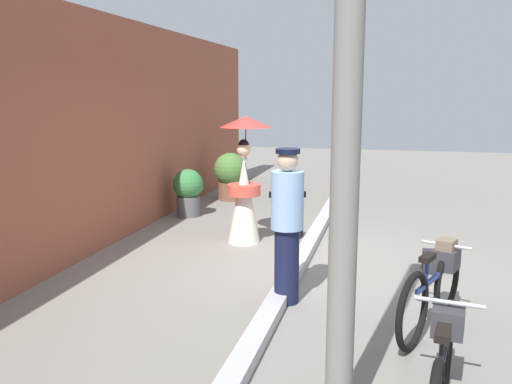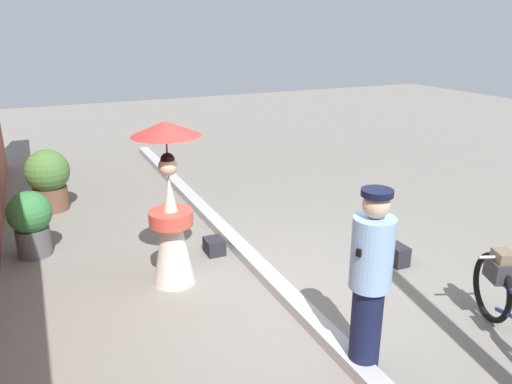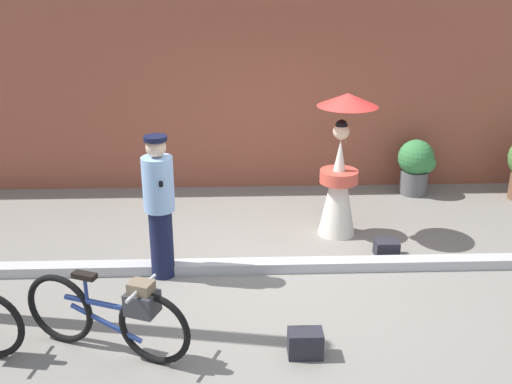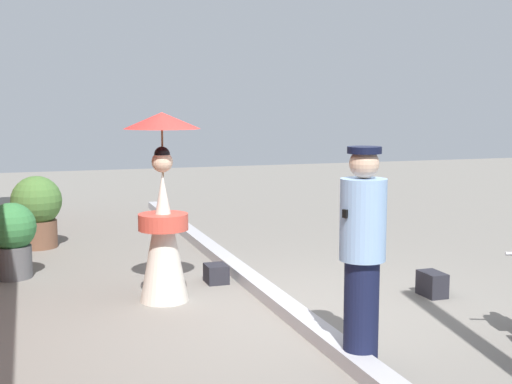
{
  "view_description": "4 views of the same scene",
  "coord_description": "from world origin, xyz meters",
  "px_view_note": "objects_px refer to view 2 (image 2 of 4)",
  "views": [
    {
      "loc": [
        -6.64,
        -1.09,
        2.19
      ],
      "look_at": [
        -0.04,
        0.58,
        0.94
      ],
      "focal_mm": 37.82,
      "sensor_mm": 36.0,
      "label": 1
    },
    {
      "loc": [
        -4.11,
        2.24,
        2.83
      ],
      "look_at": [
        0.5,
        0.12,
        1.08
      ],
      "focal_mm": 34.46,
      "sensor_mm": 36.0,
      "label": 2
    },
    {
      "loc": [
        -0.47,
        -6.13,
        3.28
      ],
      "look_at": [
        -0.23,
        0.29,
        0.86
      ],
      "focal_mm": 41.88,
      "sensor_mm": 36.0,
      "label": 3
    },
    {
      "loc": [
        -5.7,
        2.24,
        1.94
      ],
      "look_at": [
        0.55,
        0.13,
        1.09
      ],
      "focal_mm": 47.96,
      "sensor_mm": 36.0,
      "label": 4
    }
  ],
  "objects_px": {
    "person_officer": "(370,279)",
    "potted_plant_small": "(49,177)",
    "person_with_parasol": "(170,207)",
    "backpack_spare": "(397,254)",
    "potted_plant_by_door": "(31,220)",
    "backpack_on_pavement": "(215,246)"
  },
  "relations": [
    {
      "from": "person_officer",
      "to": "potted_plant_small",
      "type": "distance_m",
      "value": 5.69
    },
    {
      "from": "person_officer",
      "to": "person_with_parasol",
      "type": "relative_size",
      "value": 0.88
    },
    {
      "from": "person_with_parasol",
      "to": "backpack_spare",
      "type": "xyz_separation_m",
      "value": [
        -0.72,
        -2.62,
        -0.78
      ]
    },
    {
      "from": "person_with_parasol",
      "to": "potted_plant_small",
      "type": "bearing_deg",
      "value": 20.24
    },
    {
      "from": "person_with_parasol",
      "to": "backpack_spare",
      "type": "bearing_deg",
      "value": -105.45
    },
    {
      "from": "potted_plant_by_door",
      "to": "backpack_on_pavement",
      "type": "xyz_separation_m",
      "value": [
        -0.94,
        -2.11,
        -0.37
      ]
    },
    {
      "from": "potted_plant_by_door",
      "to": "potted_plant_small",
      "type": "distance_m",
      "value": 1.68
    },
    {
      "from": "person_officer",
      "to": "person_with_parasol",
      "type": "xyz_separation_m",
      "value": [
        2.16,
        1.06,
        0.04
      ]
    },
    {
      "from": "person_officer",
      "to": "potted_plant_small",
      "type": "xyz_separation_m",
      "value": [
        5.24,
        2.19,
        -0.34
      ]
    },
    {
      "from": "potted_plant_small",
      "to": "backpack_spare",
      "type": "distance_m",
      "value": 5.36
    },
    {
      "from": "potted_plant_by_door",
      "to": "backpack_on_pavement",
      "type": "height_order",
      "value": "potted_plant_by_door"
    },
    {
      "from": "potted_plant_small",
      "to": "backpack_spare",
      "type": "relative_size",
      "value": 3.14
    },
    {
      "from": "person_with_parasol",
      "to": "potted_plant_small",
      "type": "xyz_separation_m",
      "value": [
        3.08,
        1.14,
        -0.38
      ]
    },
    {
      "from": "person_officer",
      "to": "backpack_spare",
      "type": "height_order",
      "value": "person_officer"
    },
    {
      "from": "potted_plant_small",
      "to": "person_with_parasol",
      "type": "bearing_deg",
      "value": -159.76
    },
    {
      "from": "potted_plant_small",
      "to": "person_officer",
      "type": "bearing_deg",
      "value": -157.29
    },
    {
      "from": "potted_plant_by_door",
      "to": "backpack_on_pavement",
      "type": "distance_m",
      "value": 2.34
    },
    {
      "from": "potted_plant_small",
      "to": "backpack_on_pavement",
      "type": "height_order",
      "value": "potted_plant_small"
    },
    {
      "from": "person_with_parasol",
      "to": "backpack_spare",
      "type": "distance_m",
      "value": 2.83
    },
    {
      "from": "person_officer",
      "to": "potted_plant_small",
      "type": "bearing_deg",
      "value": 22.71
    },
    {
      "from": "backpack_spare",
      "to": "person_with_parasol",
      "type": "bearing_deg",
      "value": 74.55
    },
    {
      "from": "potted_plant_by_door",
      "to": "person_with_parasol",
      "type": "bearing_deg",
      "value": -134.94
    }
  ]
}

